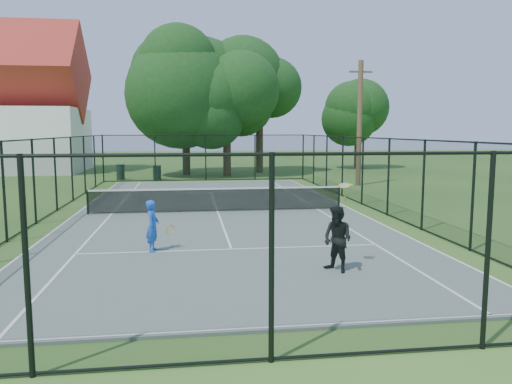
{
  "coord_description": "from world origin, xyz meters",
  "views": [
    {
      "loc": [
        -1.13,
        -19.69,
        3.3
      ],
      "look_at": [
        1.14,
        -3.0,
        1.2
      ],
      "focal_mm": 35.0,
      "sensor_mm": 36.0,
      "label": 1
    }
  ],
  "objects": [
    {
      "name": "ground",
      "position": [
        0.0,
        0.0,
        0.0
      ],
      "size": [
        120.0,
        120.0,
        0.0
      ],
      "primitive_type": "plane",
      "color": "#2F5B1F"
    },
    {
      "name": "tennis_court",
      "position": [
        0.0,
        0.0,
        0.03
      ],
      "size": [
        11.0,
        24.0,
        0.06
      ],
      "primitive_type": "cube",
      "color": "slate",
      "rests_on": "ground"
    },
    {
      "name": "tennis_net",
      "position": [
        0.0,
        0.0,
        0.58
      ],
      "size": [
        10.08,
        0.08,
        0.95
      ],
      "color": "black",
      "rests_on": "tennis_court"
    },
    {
      "name": "fence",
      "position": [
        0.0,
        0.0,
        1.5
      ],
      "size": [
        13.1,
        26.1,
        3.0
      ],
      "color": "black",
      "rests_on": "ground"
    },
    {
      "name": "tree_near_left",
      "position": [
        -1.27,
        17.21,
        6.31
      ],
      "size": [
        7.86,
        7.86,
        10.24
      ],
      "color": "#332114",
      "rests_on": "ground"
    },
    {
      "name": "tree_near_mid",
      "position": [
        1.63,
        15.99,
        4.62
      ],
      "size": [
        5.74,
        5.74,
        7.51
      ],
      "color": "#332114",
      "rests_on": "ground"
    },
    {
      "name": "tree_near_right",
      "position": [
        4.39,
        18.87,
        5.73
      ],
      "size": [
        6.53,
        6.53,
        9.01
      ],
      "color": "#332114",
      "rests_on": "ground"
    },
    {
      "name": "tree_far_right",
      "position": [
        13.08,
        20.99,
        3.96
      ],
      "size": [
        4.84,
        4.84,
        6.4
      ],
      "color": "#332114",
      "rests_on": "ground"
    },
    {
      "name": "trash_bin_left",
      "position": [
        -5.62,
        14.33,
        0.52
      ],
      "size": [
        0.58,
        0.58,
        1.02
      ],
      "color": "black",
      "rests_on": "ground"
    },
    {
      "name": "trash_bin_right",
      "position": [
        -3.2,
        13.92,
        0.49
      ],
      "size": [
        0.58,
        0.58,
        0.96
      ],
      "color": "black",
      "rests_on": "ground"
    },
    {
      "name": "utility_pole",
      "position": [
        8.96,
        9.0,
        3.73
      ],
      "size": [
        1.4,
        0.3,
        7.34
      ],
      "color": "#4C3823",
      "rests_on": "ground"
    },
    {
      "name": "player_blue",
      "position": [
        -2.1,
        -6.32,
        0.75
      ],
      "size": [
        0.79,
        0.55,
        1.39
      ],
      "color": "blue",
      "rests_on": "tennis_court"
    },
    {
      "name": "player_black",
      "position": [
        2.23,
        -8.87,
        0.82
      ],
      "size": [
        0.95,
        0.98,
        2.02
      ],
      "color": "black",
      "rests_on": "tennis_court"
    }
  ]
}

